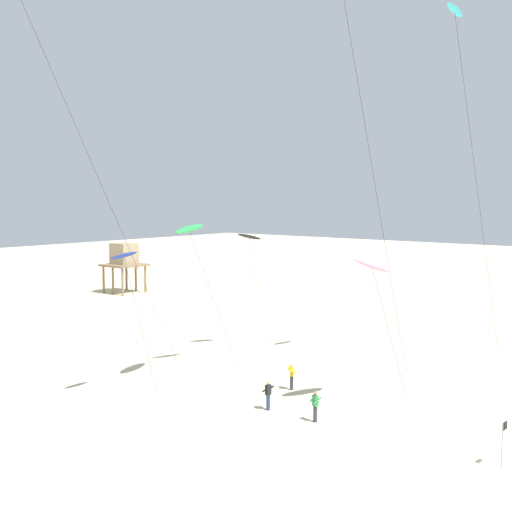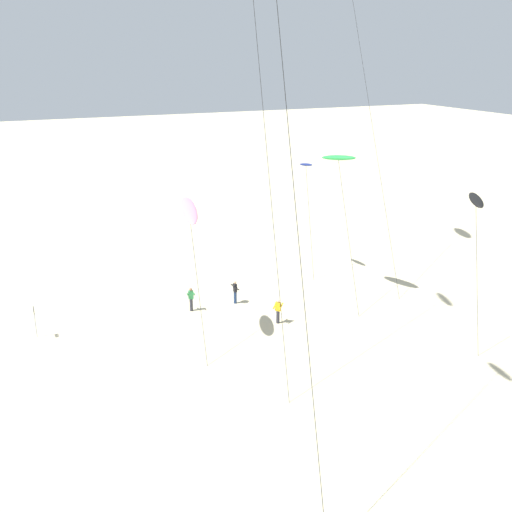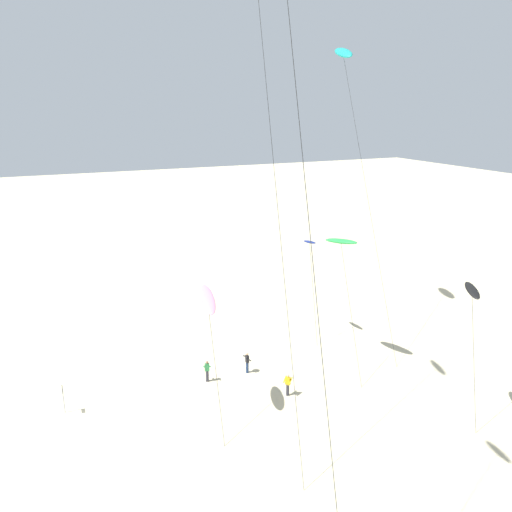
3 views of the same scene
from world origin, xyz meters
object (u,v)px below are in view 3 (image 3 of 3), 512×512
kite_pink (208,300)px  kite_black (472,292)px  kite_cyan (288,1)px  kite_flyer_furthest (288,384)px  kite_flyer_middle (207,371)px  marker_flag (63,394)px  kite_navy (310,243)px  kite_white (259,1)px  kite_green (341,242)px  kite_teal (344,54)px  kite_flyer_nearest (247,362)px

kite_pink → kite_black: bearing=64.6°
kite_cyan → kite_flyer_furthest: 25.29m
kite_flyer_middle → marker_flag: marker_flag is taller
kite_navy → kite_black: bearing=11.1°
kite_white → kite_flyer_middle: size_ratio=15.64×
kite_pink → kite_green: kite_green is taller
kite_teal → kite_black: (18.32, -1.91, -15.14)m
kite_teal → kite_white: kite_white is taller
kite_pink → kite_flyer_furthest: 9.19m
kite_white → kite_flyer_furthest: kite_white is taller
kite_pink → kite_flyer_nearest: size_ratio=5.28×
kite_black → marker_flag: (-10.85, -23.62, -7.31)m
kite_black → marker_flag: size_ratio=4.40×
kite_navy → kite_flyer_furthest: 12.65m
kite_teal → kite_black: kite_teal is taller
kite_teal → marker_flag: (7.47, -25.53, -22.45)m
kite_navy → kite_pink: kite_navy is taller
kite_flyer_middle → kite_flyer_furthest: same height
kite_pink → kite_green: bearing=103.5°
kite_green → kite_black: bearing=18.1°
kite_white → kite_navy: kite_white is taller
kite_flyer_nearest → kite_cyan: bearing=-17.1°
kite_flyer_middle → marker_flag: size_ratio=0.80×
kite_cyan → kite_pink: size_ratio=2.77×
kite_white → kite_pink: (-0.98, -3.02, -16.94)m
kite_pink → kite_navy: bearing=123.6°
kite_green → kite_teal: bearing=149.4°
kite_navy → kite_flyer_nearest: bearing=-62.3°
kite_navy → kite_cyan: size_ratio=0.36×
kite_white → marker_flag: bearing=-112.2°
kite_navy → kite_white: bearing=-44.8°
kite_white → kite_flyer_furthest: (-0.80, 2.65, -24.17)m
kite_teal → kite_pink: 25.59m
kite_black → kite_flyer_furthest: bearing=-126.9°
kite_flyer_middle → kite_flyer_furthest: bearing=48.0°
kite_pink → kite_flyer_nearest: (-3.92, 4.31, -7.23)m
kite_teal → kite_flyer_furthest: size_ratio=14.92×
marker_flag → kite_flyer_nearest: bearing=90.1°
kite_cyan → kite_green: size_ratio=2.37×
marker_flag → kite_teal: bearing=106.3°
kite_teal → marker_flag: bearing=-73.7°
kite_green → marker_flag: bearing=-93.2°
kite_flyer_middle → kite_green: bearing=83.6°
kite_green → kite_cyan: bearing=-41.5°
kite_cyan → kite_flyer_middle: (-14.28, 1.16, -22.44)m
kite_navy → kite_pink: (7.85, -11.80, -0.38)m
kite_flyer_nearest → kite_flyer_middle: size_ratio=1.00×
kite_teal → kite_flyer_furthest: kite_teal is taller
kite_cyan → kite_black: 21.00m
kite_cyan → kite_pink: bearing=179.6°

